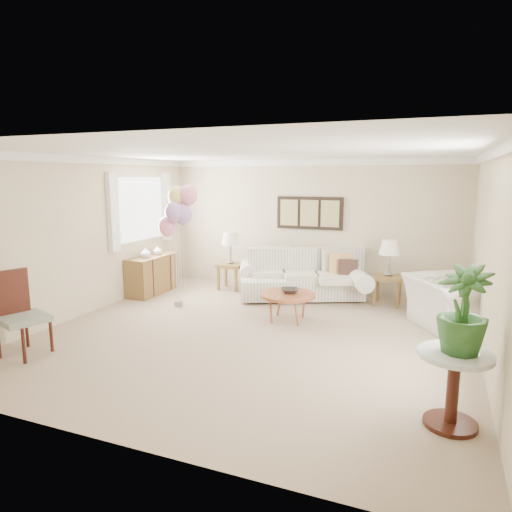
% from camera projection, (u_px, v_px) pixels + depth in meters
% --- Properties ---
extents(ground_plane, '(6.00, 6.00, 0.00)m').
position_uv_depth(ground_plane, '(253.00, 334.00, 6.64)').
color(ground_plane, tan).
extents(room_shell, '(6.04, 6.04, 2.60)m').
position_uv_depth(room_shell, '(249.00, 222.00, 6.49)').
color(room_shell, beige).
rests_on(room_shell, ground).
extents(wall_art_triptych, '(1.35, 0.06, 0.65)m').
position_uv_depth(wall_art_triptych, '(309.00, 213.00, 9.08)').
color(wall_art_triptych, black).
rests_on(wall_art_triptych, ground).
extents(sofa, '(2.83, 1.79, 0.92)m').
position_uv_depth(sofa, '(302.00, 279.00, 8.64)').
color(sofa, white).
rests_on(sofa, ground).
extents(end_table_left, '(0.49, 0.44, 0.53)m').
position_uv_depth(end_table_left, '(231.00, 268.00, 9.23)').
color(end_table_left, olive).
rests_on(end_table_left, ground).
extents(end_table_right, '(0.49, 0.45, 0.53)m').
position_uv_depth(end_table_right, '(388.00, 280.00, 8.10)').
color(end_table_right, olive).
rests_on(end_table_right, ground).
extents(lamp_left, '(0.36, 0.36, 0.64)m').
position_uv_depth(lamp_left, '(230.00, 240.00, 9.13)').
color(lamp_left, gray).
rests_on(lamp_left, end_table_left).
extents(lamp_right, '(0.36, 0.36, 0.64)m').
position_uv_depth(lamp_right, '(390.00, 249.00, 8.00)').
color(lamp_right, gray).
rests_on(lamp_right, end_table_right).
extents(coffee_table, '(0.88, 0.88, 0.45)m').
position_uv_depth(coffee_table, '(288.00, 295.00, 7.22)').
color(coffee_table, '#A85C34').
rests_on(coffee_table, ground).
extents(decor_bowl, '(0.37, 0.37, 0.07)m').
position_uv_depth(decor_bowl, '(290.00, 291.00, 7.23)').
color(decor_bowl, '#2D2420').
rests_on(decor_bowl, coffee_table).
extents(armchair, '(1.52, 1.57, 0.78)m').
position_uv_depth(armchair, '(450.00, 304.00, 6.84)').
color(armchair, white).
rests_on(armchair, ground).
extents(side_table, '(0.66, 0.66, 0.71)m').
position_uv_depth(side_table, '(454.00, 371.00, 4.12)').
color(side_table, silver).
rests_on(side_table, ground).
extents(potted_plant, '(0.59, 0.59, 0.80)m').
position_uv_depth(potted_plant, '(463.00, 310.00, 4.01)').
color(potted_plant, '#1D511C').
rests_on(potted_plant, side_table).
extents(accent_chair, '(0.69, 0.69, 1.10)m').
position_uv_depth(accent_chair, '(18.00, 312.00, 5.81)').
color(accent_chair, gray).
rests_on(accent_chair, ground).
extents(credenza, '(0.46, 1.20, 0.74)m').
position_uv_depth(credenza, '(152.00, 274.00, 8.96)').
color(credenza, olive).
rests_on(credenza, ground).
extents(vase_white, '(0.24, 0.24, 0.20)m').
position_uv_depth(vase_white, '(146.00, 253.00, 8.67)').
color(vase_white, silver).
rests_on(vase_white, credenza).
extents(vase_sage, '(0.20, 0.20, 0.18)m').
position_uv_depth(vase_sage, '(157.00, 250.00, 9.04)').
color(vase_sage, silver).
rests_on(vase_sage, credenza).
extents(balloon_cluster, '(0.65, 0.53, 2.14)m').
position_uv_depth(balloon_cluster, '(177.00, 210.00, 7.81)').
color(balloon_cluster, gray).
rests_on(balloon_cluster, ground).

